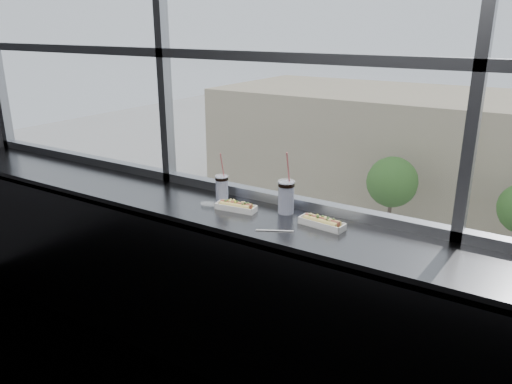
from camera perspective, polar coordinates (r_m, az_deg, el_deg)
The scene contains 15 objects.
wall_back_lower at distance 3.38m, azimuth 3.74°, elevation -10.28°, with size 6.00×6.00×0.00m, color black.
window_glass at distance 2.98m, azimuth 4.69°, elevation 20.87°, with size 6.00×6.00×0.00m, color silver.
window_mullions at distance 2.96m, azimuth 4.50°, elevation 20.88°, with size 6.00×0.08×2.40m, color gray, non-canonical shape.
counter at distance 2.94m, azimuth 1.36°, elevation -3.60°, with size 6.00×0.55×0.06m, color #5B5C5E.
counter_fascia at distance 2.99m, azimuth -1.32°, elevation -14.46°, with size 6.00×0.04×1.04m, color #5B5C5E.
hotdog_tray_left at distance 3.05m, azimuth -2.30°, elevation -1.64°, with size 0.26×0.11×0.06m.
hotdog_tray_right at distance 2.83m, azimuth 7.54°, elevation -3.44°, with size 0.28×0.12×0.07m.
soda_cup_left at distance 3.19m, azimuth -3.92°, elevation 0.57°, with size 0.09×0.09×0.32m.
soda_cup_right at distance 2.98m, azimuth 3.47°, elevation -0.38°, with size 0.10×0.10×0.38m.
loose_straw at distance 2.75m, azimuth 2.14°, elevation -4.42°, with size 0.01×0.01×0.21m, color white.
wrapper at distance 3.13m, azimuth -5.41°, elevation -1.37°, with size 0.11×0.08×0.03m, color silver.
street_asphalt at distance 26.19m, azimuth 25.34°, elevation -13.47°, with size 80.00×10.00×0.06m, color black.
car_far_a at distance 31.38m, azimuth 8.25°, elevation -4.05°, with size 6.62×2.76×2.21m, color #272625.
car_near_b at distance 23.78m, azimuth 7.08°, elevation -12.36°, with size 5.53×2.30×1.84m, color #2A2425.
tree_left at distance 33.33m, azimuth 15.30°, elevation 1.10°, with size 3.30×3.30×5.15m.
Camera 1 is at (1.39, -1.11, 2.18)m, focal length 35.00 mm.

